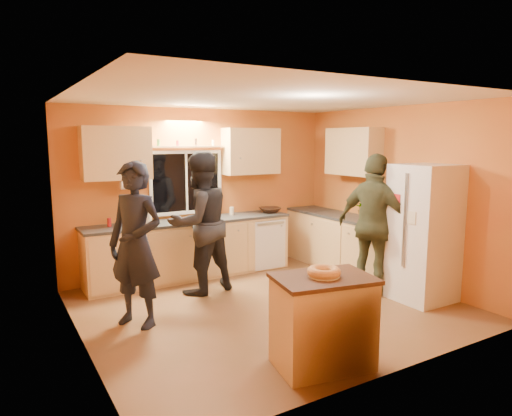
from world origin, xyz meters
TOP-DOWN VIEW (x-y plane):
  - ground at (0.00, 0.00)m, footprint 4.50×4.50m
  - room_shell at (0.12, 0.41)m, footprint 4.54×4.04m
  - back_counter at (0.01, 1.70)m, footprint 4.23×0.62m
  - right_counter at (1.95, 0.50)m, footprint 0.62×1.84m
  - refrigerator at (1.89, -0.80)m, footprint 0.72×0.70m
  - island at (-0.41, -1.57)m, footprint 1.00×0.77m
  - bundt_pastry at (-0.41, -1.57)m, footprint 0.31×0.31m
  - person_left at (-1.61, 0.29)m, footprint 0.77×0.82m
  - person_center at (-0.52, 0.98)m, footprint 1.07×0.90m
  - person_right at (1.50, -0.30)m, footprint 0.72×1.21m
  - mixing_bowl at (1.08, 1.69)m, footprint 0.40×0.40m
  - utensil_crock at (-1.03, 1.72)m, footprint 0.14×0.14m
  - potted_plant at (2.02, 0.45)m, footprint 0.30×0.27m
  - red_box at (1.97, 0.34)m, footprint 0.19×0.16m

SIDE VIEW (x-z plane):
  - ground at x=0.00m, z-range 0.00..0.00m
  - island at x=-0.41m, z-range 0.01..0.88m
  - back_counter at x=0.01m, z-range 0.00..0.90m
  - right_counter at x=1.95m, z-range 0.00..0.90m
  - refrigerator at x=1.89m, z-range 0.00..1.80m
  - bundt_pastry at x=-0.41m, z-range 0.87..0.96m
  - red_box at x=1.97m, z-range 0.90..0.97m
  - person_left at x=-1.61m, z-range 0.00..1.88m
  - mixing_bowl at x=1.08m, z-range 0.90..0.99m
  - person_right at x=1.50m, z-range 0.00..1.93m
  - person_center at x=-0.52m, z-range 0.00..1.96m
  - utensil_crock at x=-1.03m, z-range 0.90..1.07m
  - potted_plant at x=2.02m, z-range 0.90..1.21m
  - room_shell at x=0.12m, z-range 0.31..2.92m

